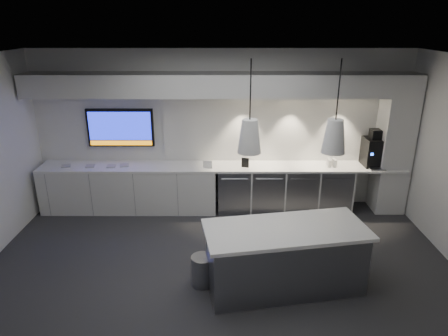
{
  "coord_description": "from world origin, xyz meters",
  "views": [
    {
      "loc": [
        0.07,
        -4.87,
        3.45
      ],
      "look_at": [
        0.06,
        1.1,
        1.25
      ],
      "focal_mm": 32.0,
      "sensor_mm": 36.0,
      "label": 1
    }
  ],
  "objects_px": {
    "wall_tv": "(120,128)",
    "coffee_machine": "(374,151)",
    "bin": "(202,271)",
    "island": "(284,258)"
  },
  "relations": [
    {
      "from": "wall_tv",
      "to": "coffee_machine",
      "type": "relative_size",
      "value": 1.81
    },
    {
      "from": "bin",
      "to": "coffee_machine",
      "type": "bearing_deg",
      "value": 37.87
    },
    {
      "from": "wall_tv",
      "to": "island",
      "type": "distance_m",
      "value": 4.02
    },
    {
      "from": "wall_tv",
      "to": "coffee_machine",
      "type": "bearing_deg",
      "value": -2.98
    },
    {
      "from": "wall_tv",
      "to": "coffee_machine",
      "type": "xyz_separation_m",
      "value": [
        4.75,
        -0.25,
        -0.38
      ]
    },
    {
      "from": "wall_tv",
      "to": "bin",
      "type": "height_order",
      "value": "wall_tv"
    },
    {
      "from": "island",
      "to": "coffee_machine",
      "type": "distance_m",
      "value": 3.23
    },
    {
      "from": "wall_tv",
      "to": "island",
      "type": "height_order",
      "value": "wall_tv"
    },
    {
      "from": "bin",
      "to": "island",
      "type": "bearing_deg",
      "value": -2.47
    },
    {
      "from": "island",
      "to": "coffee_machine",
      "type": "relative_size",
      "value": 3.28
    }
  ]
}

